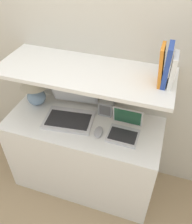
# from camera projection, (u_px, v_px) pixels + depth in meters

# --- Properties ---
(ground_plane) EXTENTS (12.00, 12.00, 0.00)m
(ground_plane) POSITION_uv_depth(u_px,v_px,m) (75.00, 203.00, 2.16)
(ground_plane) COLOR #9E8460
(wall_back) EXTENTS (6.00, 0.05, 2.40)m
(wall_back) POSITION_uv_depth(u_px,v_px,m) (96.00, 53.00, 1.82)
(wall_back) COLOR beige
(wall_back) RESTS_ON ground_plane
(desk) EXTENTS (1.24, 0.54, 0.75)m
(desk) POSITION_uv_depth(u_px,v_px,m) (84.00, 154.00, 2.11)
(desk) COLOR white
(desk) RESTS_ON ground_plane
(back_riser) EXTENTS (1.24, 0.04, 1.17)m
(back_riser) POSITION_uv_depth(u_px,v_px,m) (95.00, 116.00, 2.18)
(back_riser) COLOR beige
(back_riser) RESTS_ON ground_plane
(shelf) EXTENTS (1.24, 0.49, 0.03)m
(shelf) POSITION_uv_depth(u_px,v_px,m) (84.00, 72.00, 1.64)
(shelf) COLOR white
(shelf) RESTS_ON back_riser
(table_lamp) EXTENTS (0.23, 0.23, 0.32)m
(table_lamp) POSITION_uv_depth(u_px,v_px,m) (34.00, 85.00, 1.93)
(table_lamp) COLOR #7593B2
(table_lamp) RESTS_ON desk
(laptop_large) EXTENTS (0.43, 0.42, 0.27)m
(laptop_large) POSITION_uv_depth(u_px,v_px,m) (71.00, 111.00, 1.90)
(laptop_large) COLOR silver
(laptop_large) RESTS_ON desk
(laptop_small) EXTENTS (0.23, 0.23, 0.18)m
(laptop_small) POSITION_uv_depth(u_px,v_px,m) (124.00, 130.00, 1.75)
(laptop_small) COLOR silver
(laptop_small) RESTS_ON desk
(computer_mouse) EXTENTS (0.08, 0.13, 0.03)m
(computer_mouse) POSITION_uv_depth(u_px,v_px,m) (98.00, 132.00, 1.77)
(computer_mouse) COLOR #99999E
(computer_mouse) RESTS_ON desk
(router_box) EXTENTS (0.11, 0.09, 0.13)m
(router_box) POSITION_uv_depth(u_px,v_px,m) (106.00, 107.00, 1.91)
(router_box) COLOR gray
(router_box) RESTS_ON desk
(book_white) EXTENTS (0.03, 0.15, 0.20)m
(book_white) POSITION_uv_depth(u_px,v_px,m) (173.00, 70.00, 1.42)
(book_white) COLOR silver
(book_white) RESTS_ON shelf
(book_blue) EXTENTS (0.03, 0.15, 0.26)m
(book_blue) POSITION_uv_depth(u_px,v_px,m) (167.00, 65.00, 1.42)
(book_blue) COLOR #284293
(book_blue) RESTS_ON shelf
(book_orange) EXTENTS (0.04, 0.15, 0.25)m
(book_orange) POSITION_uv_depth(u_px,v_px,m) (162.00, 65.00, 1.43)
(book_orange) COLOR orange
(book_orange) RESTS_ON shelf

